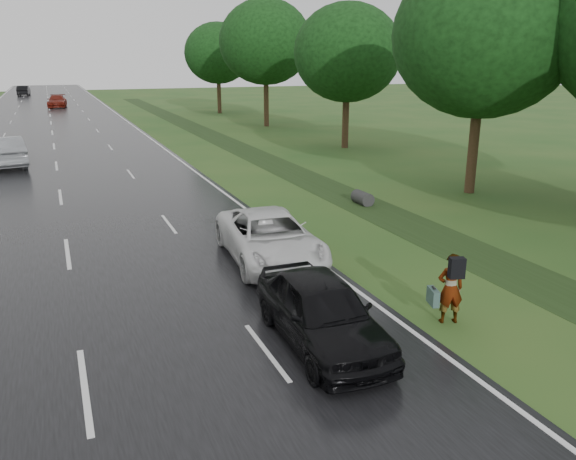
# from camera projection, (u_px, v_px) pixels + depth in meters

# --- Properties ---
(ground) EXTENTS (220.00, 220.00, 0.00)m
(ground) POSITION_uv_depth(u_px,v_px,m) (85.00, 391.00, 10.13)
(ground) COLOR #244C1B
(ground) RESTS_ON ground
(road) EXTENTS (14.00, 180.00, 0.04)m
(road) POSITION_uv_depth(u_px,v_px,m) (51.00, 126.00, 49.83)
(road) COLOR black
(road) RESTS_ON ground
(edge_stripe_east) EXTENTS (0.12, 180.00, 0.01)m
(edge_stripe_east) POSITION_uv_depth(u_px,v_px,m) (129.00, 123.00, 52.31)
(edge_stripe_east) COLOR silver
(edge_stripe_east) RESTS_ON road
(center_line) EXTENTS (0.12, 180.00, 0.01)m
(center_line) POSITION_uv_depth(u_px,v_px,m) (51.00, 126.00, 49.82)
(center_line) COLOR silver
(center_line) RESTS_ON road
(drainage_ditch) EXTENTS (2.20, 120.00, 0.56)m
(drainage_ditch) POSITION_uv_depth(u_px,v_px,m) (283.00, 167.00, 30.87)
(drainage_ditch) COLOR #1D3113
(drainage_ditch) RESTS_ON ground
(tree_east_b) EXTENTS (7.60, 7.60, 10.11)m
(tree_east_b) POSITION_uv_depth(u_px,v_px,m) (484.00, 35.00, 23.28)
(tree_east_b) COLOR #392B17
(tree_east_b) RESTS_ON ground
(tree_east_c) EXTENTS (7.00, 7.00, 9.29)m
(tree_east_c) POSITION_uv_depth(u_px,v_px,m) (347.00, 53.00, 36.24)
(tree_east_c) COLOR #392B17
(tree_east_c) RESTS_ON ground
(tree_east_d) EXTENTS (8.00, 8.00, 10.76)m
(tree_east_d) POSITION_uv_depth(u_px,v_px,m) (266.00, 42.00, 48.15)
(tree_east_d) COLOR #392B17
(tree_east_d) RESTS_ON ground
(tree_east_f) EXTENTS (7.20, 7.20, 9.62)m
(tree_east_f) POSITION_uv_depth(u_px,v_px,m) (218.00, 53.00, 60.62)
(tree_east_f) COLOR #392B17
(tree_east_f) RESTS_ON ground
(pedestrian) EXTENTS (0.80, 0.80, 1.65)m
(pedestrian) POSITION_uv_depth(u_px,v_px,m) (450.00, 288.00, 12.52)
(pedestrian) COLOR #A5998C
(pedestrian) RESTS_ON ground
(white_pickup) EXTENTS (2.78, 5.32, 1.43)m
(white_pickup) POSITION_uv_depth(u_px,v_px,m) (270.00, 238.00, 16.35)
(white_pickup) COLOR silver
(white_pickup) RESTS_ON road
(dark_sedan) EXTENTS (1.89, 4.38, 1.47)m
(dark_sedan) POSITION_uv_depth(u_px,v_px,m) (322.00, 311.00, 11.53)
(dark_sedan) COLOR black
(dark_sedan) RESTS_ON road
(silver_sedan) EXTENTS (2.45, 5.17, 1.64)m
(silver_sedan) POSITION_uv_depth(u_px,v_px,m) (6.00, 151.00, 31.01)
(silver_sedan) COLOR gray
(silver_sedan) RESTS_ON road
(far_car_red) EXTENTS (2.52, 5.29, 1.49)m
(far_car_red) POSITION_uv_depth(u_px,v_px,m) (57.00, 101.00, 69.33)
(far_car_red) COLOR #67150B
(far_car_red) RESTS_ON road
(far_car_dark) EXTENTS (2.00, 4.90, 1.58)m
(far_car_dark) POSITION_uv_depth(u_px,v_px,m) (24.00, 91.00, 91.72)
(far_car_dark) COLOR black
(far_car_dark) RESTS_ON road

